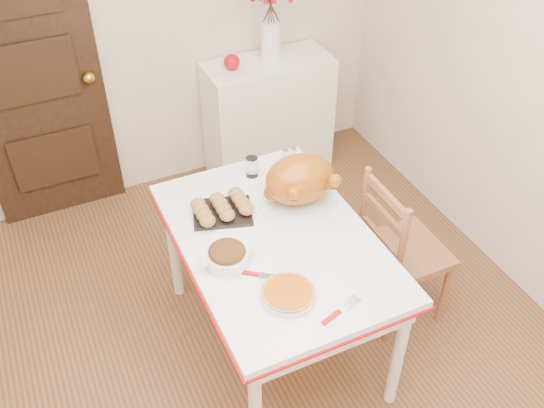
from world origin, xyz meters
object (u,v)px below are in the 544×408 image
sideboard (269,118)px  chair_oak (406,248)px  kitchen_table (276,293)px  turkey_platter (300,181)px  pumpkin_pie (288,293)px

sideboard → chair_oak: chair_oak is taller
kitchen_table → sideboard: bearing=66.6°
kitchen_table → turkey_platter: size_ratio=3.11×
chair_oak → pumpkin_pie: size_ratio=3.92×
pumpkin_pie → kitchen_table: bearing=72.4°
turkey_platter → kitchen_table: bearing=-153.5°
kitchen_table → turkey_platter: bearing=41.4°
kitchen_table → chair_oak: 0.78m
sideboard → chair_oak: (0.10, -1.64, 0.04)m
chair_oak → kitchen_table: bearing=85.2°
chair_oak → turkey_platter: turkey_platter is taller
kitchen_table → pumpkin_pie: size_ratio=5.42×
chair_oak → pumpkin_pie: bearing=109.2°
kitchen_table → chair_oak: chair_oak is taller
pumpkin_pie → sideboard: bearing=67.7°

